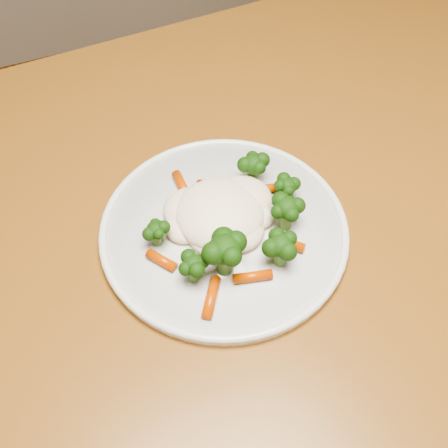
{
  "coord_description": "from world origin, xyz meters",
  "views": [
    {
      "loc": [
        0.02,
        -0.4,
        1.31
      ],
      "look_at": [
        0.17,
        -0.02,
        0.77
      ],
      "focal_mm": 45.0,
      "sensor_mm": 36.0,
      "label": 1
    }
  ],
  "objects": [
    {
      "name": "dining_table",
      "position": [
        0.15,
        -0.02,
        0.66
      ],
      "size": [
        1.34,
        0.93,
        0.75
      ],
      "rotation": [
        0.0,
        0.0,
        0.05
      ],
      "color": "brown",
      "rests_on": "ground"
    },
    {
      "name": "meal",
      "position": [
        0.17,
        -0.03,
        0.78
      ],
      "size": [
        0.21,
        0.21,
        0.05
      ],
      "color": "#FEECCB",
      "rests_on": "plate"
    },
    {
      "name": "plate",
      "position": [
        0.17,
        -0.02,
        0.76
      ],
      "size": [
        0.3,
        0.3,
        0.01
      ],
      "primitive_type": "cylinder",
      "color": "white",
      "rests_on": "dining_table"
    }
  ]
}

